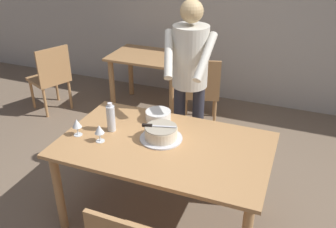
% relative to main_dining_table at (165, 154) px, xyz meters
% --- Properties ---
extents(ground_plane, '(14.00, 14.00, 0.00)m').
position_rel_main_dining_table_xyz_m(ground_plane, '(0.00, 0.00, -0.65)').
color(ground_plane, '#7A6651').
extents(back_wall, '(10.00, 0.12, 2.70)m').
position_rel_main_dining_table_xyz_m(back_wall, '(0.00, 2.62, 0.70)').
color(back_wall, '#BCB7AD').
rests_on(back_wall, ground_plane).
extents(main_dining_table, '(1.64, 0.99, 0.75)m').
position_rel_main_dining_table_xyz_m(main_dining_table, '(0.00, 0.00, 0.00)').
color(main_dining_table, tan).
rests_on(main_dining_table, ground_plane).
extents(cake_on_platter, '(0.34, 0.34, 0.11)m').
position_rel_main_dining_table_xyz_m(cake_on_platter, '(-0.05, 0.05, 0.15)').
color(cake_on_platter, silver).
rests_on(cake_on_platter, main_dining_table).
extents(cake_knife, '(0.27, 0.09, 0.02)m').
position_rel_main_dining_table_xyz_m(cake_knife, '(-0.12, 0.03, 0.22)').
color(cake_knife, silver).
rests_on(cake_knife, cake_on_platter).
extents(plate_stack, '(0.22, 0.22, 0.08)m').
position_rel_main_dining_table_xyz_m(plate_stack, '(-0.20, 0.34, 0.14)').
color(plate_stack, white).
rests_on(plate_stack, main_dining_table).
extents(wine_glass_near, '(0.08, 0.08, 0.14)m').
position_rel_main_dining_table_xyz_m(wine_glass_near, '(-0.48, -0.15, 0.20)').
color(wine_glass_near, silver).
rests_on(wine_glass_near, main_dining_table).
extents(wine_glass_far, '(0.08, 0.08, 0.14)m').
position_rel_main_dining_table_xyz_m(wine_glass_far, '(-0.70, -0.14, 0.20)').
color(wine_glass_far, silver).
rests_on(wine_glass_far, main_dining_table).
extents(water_bottle, '(0.07, 0.07, 0.25)m').
position_rel_main_dining_table_xyz_m(water_bottle, '(-0.48, 0.03, 0.21)').
color(water_bottle, silver).
rests_on(water_bottle, main_dining_table).
extents(person_cutting_cake, '(0.46, 0.57, 1.72)m').
position_rel_main_dining_table_xyz_m(person_cutting_cake, '(-0.04, 0.70, 0.42)').
color(person_cutting_cake, '#2D2D38').
rests_on(person_cutting_cake, ground_plane).
extents(background_table, '(1.00, 0.70, 0.74)m').
position_rel_main_dining_table_xyz_m(background_table, '(-0.99, 1.92, -0.07)').
color(background_table, tan).
rests_on(background_table, ground_plane).
extents(background_chair_0, '(0.58, 0.58, 0.90)m').
position_rel_main_dining_table_xyz_m(background_chair_0, '(-2.14, 1.35, -0.16)').
color(background_chair_0, tan).
rests_on(background_chair_0, ground_plane).
extents(background_chair_1, '(0.54, 0.54, 0.90)m').
position_rel_main_dining_table_xyz_m(background_chair_1, '(-0.20, 1.66, -0.16)').
color(background_chair_1, tan).
rests_on(background_chair_1, ground_plane).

